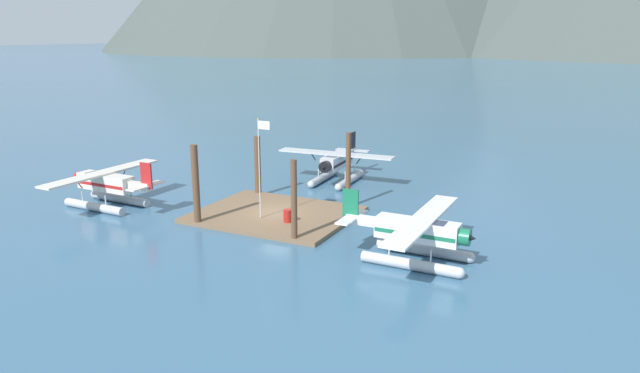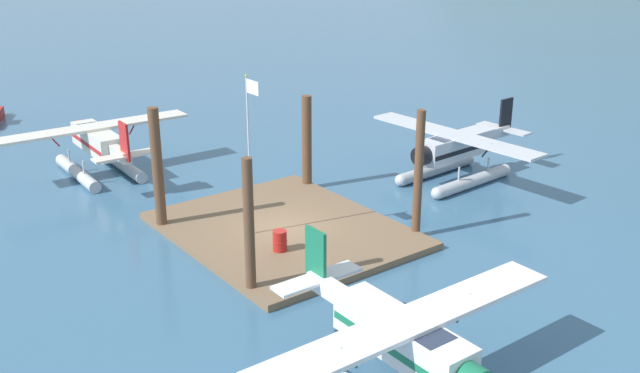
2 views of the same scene
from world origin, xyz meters
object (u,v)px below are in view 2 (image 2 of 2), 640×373
Objects in this scene: fuel_drum at (280,241)px; seaplane_silver_bow_centre at (455,153)px; flagpole at (250,140)px; seaplane_white_stbd_aft at (402,349)px; seaplane_cream_port_aft at (98,147)px.

seaplane_silver_bow_centre is (-2.16, 12.64, 0.84)m from fuel_drum.
fuel_drum is (2.05, 0.02, -3.84)m from flagpole.
seaplane_white_stbd_aft is 0.99× the size of seaplane_silver_bow_centre.
seaplane_white_stbd_aft is at bearing -0.88° from seaplane_cream_port_aft.
fuel_drum is 10.17m from seaplane_white_stbd_aft.
seaplane_white_stbd_aft is 1.00× the size of seaplane_cream_port_aft.
flagpole is 12.50m from seaplane_white_stbd_aft.
seaplane_cream_port_aft is 19.20m from seaplane_silver_bow_centre.
fuel_drum is 12.85m from seaplane_silver_bow_centre.
flagpole is at bearing -179.55° from fuel_drum.
seaplane_cream_port_aft is (-12.50, -2.01, -3.00)m from flagpole.
flagpole is 4.35m from fuel_drum.
flagpole is 0.67× the size of seaplane_silver_bow_centre.
seaplane_white_stbd_aft is 19.24m from seaplane_silver_bow_centre.
fuel_drum is at bearing 0.45° from flagpole.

